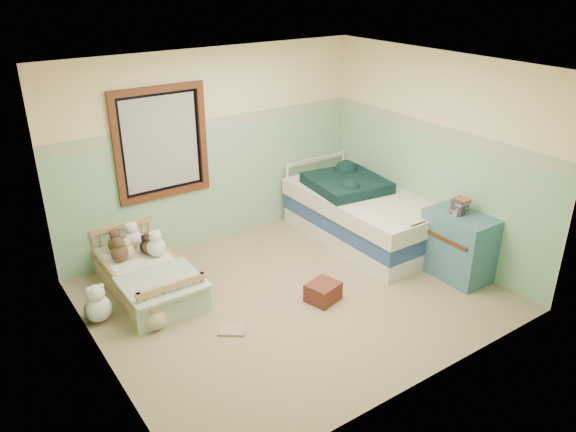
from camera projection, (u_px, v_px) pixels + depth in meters
floor at (294, 296)px, 6.28m from camera, size 4.20×3.60×0.02m
ceiling at (296, 67)px, 5.23m from camera, size 4.20×3.60×0.02m
wall_back at (213, 149)px, 7.11m from camera, size 4.20×0.04×2.50m
wall_front at (426, 262)px, 4.41m from camera, size 4.20×0.04×2.50m
wall_left at (90, 245)px, 4.67m from camera, size 0.04×3.60×2.50m
wall_right at (435, 156)px, 6.84m from camera, size 0.04×3.60×2.50m
wainscot_mint at (216, 186)px, 7.30m from camera, size 4.20×0.01×1.50m
border_strip at (213, 124)px, 6.96m from camera, size 4.20×0.01×0.15m
window_frame at (162, 143)px, 6.63m from camera, size 1.16×0.06×1.36m
window_blinds at (161, 143)px, 6.64m from camera, size 0.92×0.01×1.12m
toddler_bed_frame at (147, 282)px, 6.35m from camera, size 0.76×1.51×0.19m
toddler_mattress at (146, 270)px, 6.28m from camera, size 0.69×1.45×0.12m
patchwork_quilt at (162, 282)px, 5.90m from camera, size 0.82×0.76×0.03m
plush_bed_brown at (116, 244)px, 6.51m from camera, size 0.19×0.19×0.19m
plush_bed_white at (133, 239)px, 6.61m from camera, size 0.22×0.22×0.22m
plush_bed_tan at (127, 251)px, 6.38m from camera, size 0.17×0.17×0.17m
plush_bed_dark at (146, 247)px, 6.50m from camera, size 0.16×0.16×0.16m
plush_floor_cream at (98, 309)px, 5.78m from camera, size 0.28×0.28×0.28m
plush_floor_tan at (155, 319)px, 5.65m from camera, size 0.24×0.24×0.24m
twin_bed_frame at (362, 232)px, 7.50m from camera, size 1.07×2.13×0.22m
twin_boxspring at (363, 217)px, 7.41m from camera, size 1.07×2.13×0.22m
twin_mattress at (364, 202)px, 7.32m from camera, size 1.11×2.17×0.22m
teal_blanket at (346, 183)px, 7.44m from camera, size 1.02×1.06×0.14m
dresser at (458, 245)px, 6.53m from camera, size 0.49×0.78×0.78m
book_stack at (460, 206)px, 6.37m from camera, size 0.20×0.17×0.18m
red_pillow at (323, 292)px, 6.14m from camera, size 0.40×0.37×0.21m
floor_book at (232, 330)px, 5.66m from camera, size 0.34×0.32×0.02m
extra_plush_0 at (120, 253)px, 6.31m from camera, size 0.20×0.20×0.20m
extra_plush_1 at (156, 247)px, 6.42m from camera, size 0.22×0.22×0.22m
extra_plush_2 at (151, 246)px, 6.47m from camera, size 0.20×0.20×0.20m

